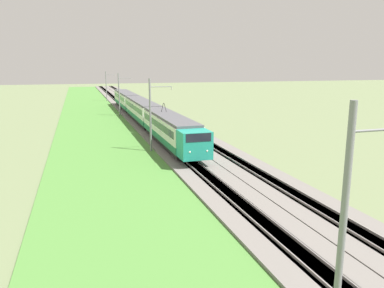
{
  "coord_description": "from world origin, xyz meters",
  "views": [
    {
      "loc": [
        -3.6,
        9.99,
        9.32
      ],
      "look_at": [
        29.12,
        0.0,
        2.14
      ],
      "focal_mm": 35.0,
      "sensor_mm": 36.0,
      "label": 1
    }
  ],
  "objects_px": {
    "passenger_train": "(141,109)",
    "catenary_mast_far": "(119,94)",
    "catenary_mast_near": "(344,234)",
    "catenary_mast_distant": "(106,86)",
    "catenary_mast_mid": "(151,115)"
  },
  "relations": [
    {
      "from": "catenary_mast_mid",
      "to": "catenary_mast_far",
      "type": "xyz_separation_m",
      "value": [
        30.97,
        -0.0,
        -0.01
      ]
    },
    {
      "from": "catenary_mast_near",
      "to": "catenary_mast_distant",
      "type": "distance_m",
      "value": 92.91
    },
    {
      "from": "passenger_train",
      "to": "catenary_mast_mid",
      "type": "xyz_separation_m",
      "value": [
        -21.8,
        2.52,
        1.88
      ]
    },
    {
      "from": "catenary_mast_near",
      "to": "catenary_mast_mid",
      "type": "relative_size",
      "value": 1.05
    },
    {
      "from": "catenary_mast_near",
      "to": "catenary_mast_distant",
      "type": "height_order",
      "value": "catenary_mast_near"
    },
    {
      "from": "catenary_mast_near",
      "to": "catenary_mast_far",
      "type": "height_order",
      "value": "catenary_mast_near"
    },
    {
      "from": "passenger_train",
      "to": "catenary_mast_near",
      "type": "distance_m",
      "value": 52.87
    },
    {
      "from": "passenger_train",
      "to": "catenary_mast_far",
      "type": "xyz_separation_m",
      "value": [
        9.17,
        2.52,
        1.86
      ]
    },
    {
      "from": "catenary_mast_distant",
      "to": "catenary_mast_far",
      "type": "bearing_deg",
      "value": 180.0
    },
    {
      "from": "catenary_mast_near",
      "to": "catenary_mast_far",
      "type": "distance_m",
      "value": 61.94
    },
    {
      "from": "catenary_mast_near",
      "to": "catenary_mast_distant",
      "type": "xyz_separation_m",
      "value": [
        92.91,
        -0.0,
        -0.25
      ]
    },
    {
      "from": "passenger_train",
      "to": "catenary_mast_near",
      "type": "bearing_deg",
      "value": -2.74
    },
    {
      "from": "passenger_train",
      "to": "catenary_mast_far",
      "type": "distance_m",
      "value": 9.69
    },
    {
      "from": "catenary_mast_mid",
      "to": "catenary_mast_far",
      "type": "height_order",
      "value": "catenary_mast_mid"
    },
    {
      "from": "catenary_mast_distant",
      "to": "passenger_train",
      "type": "bearing_deg",
      "value": -176.41
    }
  ]
}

